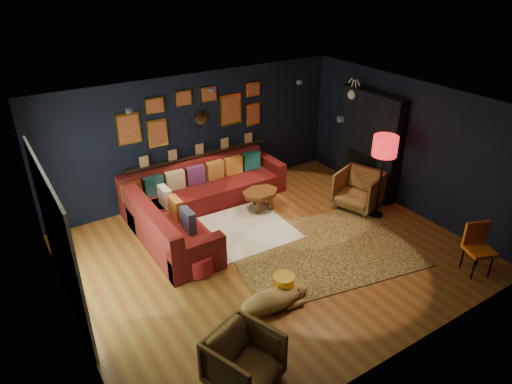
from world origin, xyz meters
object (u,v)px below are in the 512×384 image
coffee_table (260,195)px  orange_chair (478,244)px  dog (271,297)px  floor_lamp (385,150)px  armchair_right (359,188)px  sectional (193,204)px  gold_stool (283,287)px  pouf (198,263)px  armchair_left (244,358)px

coffee_table → orange_chair: 4.01m
dog → floor_lamp: bearing=24.5°
floor_lamp → dog: 3.68m
coffee_table → orange_chair: bearing=-62.5°
armchair_right → dog: (-3.25, -1.60, -0.21)m
sectional → gold_stool: 2.87m
coffee_table → gold_stool: coffee_table is taller
floor_lamp → dog: floor_lamp is taller
pouf → floor_lamp: size_ratio=0.29×
gold_stool → armchair_right: bearing=26.8°
pouf → armchair_right: armchair_right is taller
dog → gold_stool: bearing=25.3°
coffee_table → dog: (-1.49, -2.56, -0.13)m
armchair_right → floor_lamp: bearing=-14.5°
sectional → coffee_table: sectional is taller
sectional → coffee_table: size_ratio=4.27×
coffee_table → dog: size_ratio=0.62×
pouf → armchair_left: (-0.49, -2.25, 0.20)m
gold_stool → dog: size_ratio=0.32×
gold_stool → orange_chair: orange_chair is taller
sectional → armchair_left: (-1.18, -3.85, 0.07)m
pouf → gold_stool: (0.80, -1.26, 0.02)m
dog → pouf: bearing=116.0°
armchair_right → coffee_table: bearing=-139.1°
armchair_left → floor_lamp: floor_lamp is taller
coffee_table → dog: bearing=-120.2°
sectional → armchair_right: (3.06, -1.38, 0.10)m
sectional → armchair_right: sectional is taller
gold_stool → sectional: bearing=92.3°
gold_stool → floor_lamp: size_ratio=0.24×
sectional → orange_chair: orange_chair is taller
armchair_left → armchair_right: size_ratio=0.92×
armchair_right → gold_stool: 3.31m
orange_chair → dog: (-3.34, 1.00, -0.29)m
armchair_right → gold_stool: size_ratio=2.09×
floor_lamp → sectional: bearing=149.2°
coffee_table → orange_chair: (1.85, -3.56, 0.16)m
armchair_left → gold_stool: 1.64m
orange_chair → coffee_table: bearing=139.3°
sectional → floor_lamp: size_ratio=2.03×
armchair_right → floor_lamp: (0.05, -0.48, 0.99)m
armchair_left → armchair_right: (4.24, 2.48, 0.03)m
gold_stool → floor_lamp: floor_lamp is taller
coffee_table → floor_lamp: size_ratio=0.47×
armchair_left → floor_lamp: 4.84m
coffee_table → orange_chair: size_ratio=0.92×
gold_stool → orange_chair: 3.25m
orange_chair → dog: bearing=-174.9°
floor_lamp → gold_stool: bearing=-161.5°
coffee_table → floor_lamp: (1.81, -1.44, 1.07)m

